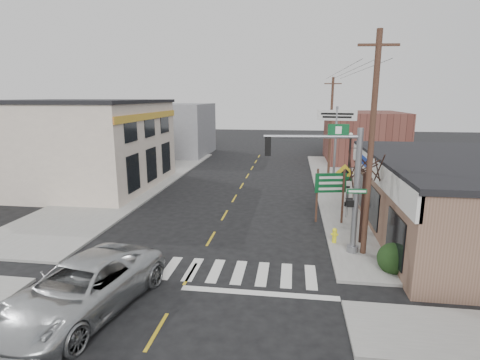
# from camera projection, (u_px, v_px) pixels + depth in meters

# --- Properties ---
(ground) EXTENTS (140.00, 140.00, 0.00)m
(ground) POSITION_uv_depth(u_px,v_px,m) (191.00, 274.00, 15.71)
(ground) COLOR black
(ground) RESTS_ON ground
(sidewalk_right) EXTENTS (6.00, 38.00, 0.13)m
(sidewalk_right) POSITION_uv_depth(u_px,v_px,m) (359.00, 199.00, 27.04)
(sidewalk_right) COLOR gray
(sidewalk_right) RESTS_ON ground
(sidewalk_left) EXTENTS (6.00, 38.00, 0.13)m
(sidewalk_left) POSITION_uv_depth(u_px,v_px,m) (124.00, 190.00, 29.48)
(sidewalk_left) COLOR gray
(sidewalk_left) RESTS_ON ground
(center_line) EXTENTS (0.12, 56.00, 0.01)m
(center_line) POSITION_uv_depth(u_px,v_px,m) (225.00, 215.00, 23.44)
(center_line) COLOR gold
(center_line) RESTS_ON ground
(crosswalk) EXTENTS (11.00, 2.20, 0.01)m
(crosswalk) POSITION_uv_depth(u_px,v_px,m) (193.00, 269.00, 16.09)
(crosswalk) COLOR silver
(crosswalk) RESTS_ON ground
(left_building) EXTENTS (12.00, 12.00, 6.80)m
(left_building) POSITION_uv_depth(u_px,v_px,m) (80.00, 145.00, 30.26)
(left_building) COLOR beige
(left_building) RESTS_ON ground
(bldg_distant_right) EXTENTS (8.00, 10.00, 5.60)m
(bldg_distant_right) POSITION_uv_depth(u_px,v_px,m) (363.00, 137.00, 42.46)
(bldg_distant_right) COLOR brown
(bldg_distant_right) RESTS_ON ground
(bldg_distant_left) EXTENTS (9.00, 10.00, 6.40)m
(bldg_distant_left) POSITION_uv_depth(u_px,v_px,m) (173.00, 129.00, 47.43)
(bldg_distant_left) COLOR gray
(bldg_distant_left) RESTS_ON ground
(suv) EXTENTS (4.24, 6.99, 1.81)m
(suv) POSITION_uv_depth(u_px,v_px,m) (83.00, 288.00, 12.73)
(suv) COLOR #B1B4B6
(suv) RESTS_ON ground
(traffic_signal_pole) EXTENTS (4.71, 0.38, 5.96)m
(traffic_signal_pole) POSITION_uv_depth(u_px,v_px,m) (341.00, 178.00, 16.94)
(traffic_signal_pole) COLOR gray
(traffic_signal_pole) RESTS_ON sidewalk_right
(guide_sign) EXTENTS (1.80, 0.14, 3.15)m
(guide_sign) POSITION_uv_depth(u_px,v_px,m) (330.00, 189.00, 21.28)
(guide_sign) COLOR #4E3124
(guide_sign) RESTS_ON sidewalk_right
(fire_hydrant) EXTENTS (0.24, 0.24, 0.76)m
(fire_hydrant) POSITION_uv_depth(u_px,v_px,m) (334.00, 235.00, 18.64)
(fire_hydrant) COLOR yellow
(fire_hydrant) RESTS_ON sidewalk_right
(ped_crossing_sign) EXTENTS (1.14, 0.08, 2.93)m
(ped_crossing_sign) POSITION_uv_depth(u_px,v_px,m) (344.00, 179.00, 24.03)
(ped_crossing_sign) COLOR gray
(ped_crossing_sign) RESTS_ON sidewalk_right
(lamp_post) EXTENTS (0.64, 0.50, 4.89)m
(lamp_post) POSITION_uv_depth(u_px,v_px,m) (350.00, 164.00, 24.30)
(lamp_post) COLOR black
(lamp_post) RESTS_ON sidewalk_right
(dance_center_sign) EXTENTS (3.02, 0.19, 6.41)m
(dance_center_sign) POSITION_uv_depth(u_px,v_px,m) (336.00, 127.00, 29.01)
(dance_center_sign) COLOR gray
(dance_center_sign) RESTS_ON sidewalk_right
(bare_tree) EXTENTS (2.66, 2.66, 5.31)m
(bare_tree) POSITION_uv_depth(u_px,v_px,m) (367.00, 160.00, 17.87)
(bare_tree) COLOR black
(bare_tree) RESTS_ON sidewalk_right
(shrub_front) EXTENTS (1.35, 1.35, 1.01)m
(shrub_front) POSITION_uv_depth(u_px,v_px,m) (394.00, 259.00, 15.64)
(shrub_front) COLOR #223E1D
(shrub_front) RESTS_ON sidewalk_right
(shrub_back) EXTENTS (1.15, 1.15, 0.86)m
(shrub_back) POSITION_uv_depth(u_px,v_px,m) (400.00, 207.00, 23.16)
(shrub_back) COLOR black
(shrub_back) RESTS_ON sidewalk_right
(utility_pole_near) EXTENTS (1.72, 0.26, 9.88)m
(utility_pole_near) POSITION_uv_depth(u_px,v_px,m) (371.00, 145.00, 16.38)
(utility_pole_near) COLOR #453923
(utility_pole_near) RESTS_ON sidewalk_right
(utility_pole_far) EXTENTS (1.54, 0.23, 8.84)m
(utility_pole_far) POSITION_uv_depth(u_px,v_px,m) (331.00, 126.00, 34.07)
(utility_pole_far) COLOR #473120
(utility_pole_far) RESTS_ON sidewalk_right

